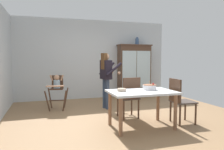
# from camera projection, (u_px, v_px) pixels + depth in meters

# --- Properties ---
(ground_plane) EXTENTS (6.24, 6.24, 0.00)m
(ground_plane) POSITION_uv_depth(u_px,v_px,m) (119.00, 117.00, 4.99)
(ground_plane) COLOR #93704C
(wall_back) EXTENTS (5.32, 0.06, 2.70)m
(wall_back) POSITION_uv_depth(u_px,v_px,m) (94.00, 59.00, 7.38)
(wall_back) COLOR silver
(wall_back) RESTS_ON ground_plane
(china_cabinet) EXTENTS (1.20, 0.48, 1.87)m
(china_cabinet) POSITION_uv_depth(u_px,v_px,m) (134.00, 71.00, 7.60)
(china_cabinet) COLOR #4C3323
(china_cabinet) RESTS_ON ground_plane
(ceramic_vase) EXTENTS (0.13, 0.13, 0.27)m
(ceramic_vase) POSITION_uv_depth(u_px,v_px,m) (137.00, 41.00, 7.55)
(ceramic_vase) COLOR #3D567F
(ceramic_vase) RESTS_ON china_cabinet
(high_chair_with_toddler) EXTENTS (0.67, 0.76, 0.95)m
(high_chair_with_toddler) POSITION_uv_depth(u_px,v_px,m) (57.00, 86.00, 5.71)
(high_chair_with_toddler) COLOR #4C3323
(high_chair_with_toddler) RESTS_ON ground_plane
(adult_person) EXTENTS (0.58, 0.56, 1.53)m
(adult_person) POSITION_uv_depth(u_px,v_px,m) (106.00, 74.00, 5.82)
(adult_person) COLOR #33425B
(adult_person) RESTS_ON ground_plane
(dining_table) EXTENTS (1.31, 0.87, 0.74)m
(dining_table) POSITION_uv_depth(u_px,v_px,m) (142.00, 96.00, 4.23)
(dining_table) COLOR silver
(dining_table) RESTS_ON ground_plane
(birthday_cake) EXTENTS (0.28, 0.28, 0.19)m
(birthday_cake) POSITION_uv_depth(u_px,v_px,m) (150.00, 87.00, 4.38)
(birthday_cake) COLOR white
(birthday_cake) RESTS_ON dining_table
(serving_bowl) EXTENTS (0.18, 0.18, 0.05)m
(serving_bowl) POSITION_uv_depth(u_px,v_px,m) (122.00, 90.00, 4.20)
(serving_bowl) COLOR #C6AD93
(serving_bowl) RESTS_ON dining_table
(dining_chair_far_side) EXTENTS (0.46, 0.46, 0.96)m
(dining_chair_far_side) POSITION_uv_depth(u_px,v_px,m) (130.00, 95.00, 4.86)
(dining_chair_far_side) COLOR #4C3323
(dining_chair_far_side) RESTS_ON ground_plane
(dining_chair_right_end) EXTENTS (0.46, 0.46, 0.96)m
(dining_chair_right_end) POSITION_uv_depth(u_px,v_px,m) (179.00, 98.00, 4.50)
(dining_chair_right_end) COLOR #4C3323
(dining_chair_right_end) RESTS_ON ground_plane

